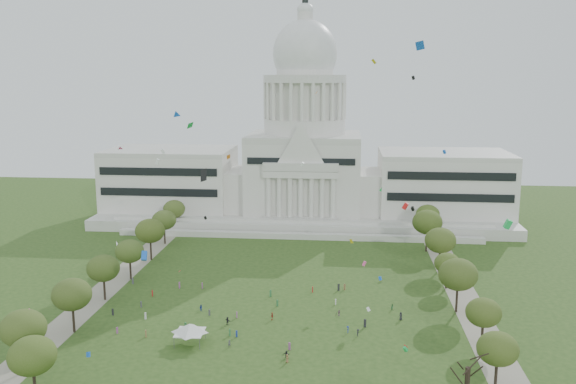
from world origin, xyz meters
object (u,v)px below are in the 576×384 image
Objects in this scene: capitol at (304,164)px; event_tent at (190,328)px; big_bare_tree at (468,364)px; person_0 at (401,316)px.

capitol is 18.91× the size of event_tent.
capitol is at bearing 105.02° from big_bare_tree.
big_bare_tree reaches higher than event_tent.
event_tent is 4.35× the size of person_0.
capitol is at bearing 151.70° from person_0.
big_bare_tree is 6.57× the size of person_0.
big_bare_tree is at bearing -74.98° from capitol.
capitol is 147.23m from big_bare_tree.
person_0 is (46.60, 17.41, -2.63)m from event_tent.
person_0 is (30.17, -102.47, -21.32)m from capitol.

